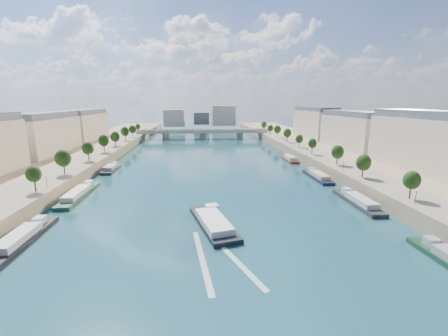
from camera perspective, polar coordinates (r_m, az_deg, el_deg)
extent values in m
plane|color=#0D343B|center=(129.76, -2.82, -1.65)|extent=(700.00, 700.00, 0.00)
cube|color=#9E8460|center=(145.62, -32.44, -1.05)|extent=(44.00, 520.00, 5.00)
cube|color=#9E8460|center=(150.10, 25.80, 0.03)|extent=(44.00, 520.00, 5.00)
cube|color=gray|center=(138.80, -27.07, 0.05)|extent=(14.00, 520.00, 0.10)
cube|color=gray|center=(142.53, 20.71, 0.92)|extent=(14.00, 520.00, 0.10)
cylinder|color=#382B1E|center=(107.57, -32.81, -2.88)|extent=(0.50, 0.50, 3.82)
ellipsoid|color=#183311|center=(106.80, -33.03, -1.02)|extent=(4.80, 4.80, 5.52)
cylinder|color=#382B1E|center=(128.65, -27.95, -0.09)|extent=(0.50, 0.50, 3.82)
ellipsoid|color=#183311|center=(128.00, -28.12, 1.48)|extent=(4.80, 4.80, 5.52)
cylinder|color=#382B1E|center=(150.60, -24.49, 1.91)|extent=(0.50, 0.50, 3.82)
ellipsoid|color=#183311|center=(150.04, -24.62, 3.25)|extent=(4.80, 4.80, 5.52)
cylinder|color=#382B1E|center=(173.09, -21.92, 3.38)|extent=(0.50, 0.50, 3.82)
ellipsoid|color=#183311|center=(172.61, -22.01, 4.56)|extent=(4.80, 4.80, 5.52)
cylinder|color=#382B1E|center=(195.95, -19.93, 4.52)|extent=(0.50, 0.50, 3.82)
ellipsoid|color=#183311|center=(195.52, -20.01, 5.56)|extent=(4.80, 4.80, 5.52)
cylinder|color=#382B1E|center=(219.04, -18.36, 5.41)|extent=(0.50, 0.50, 3.82)
ellipsoid|color=#183311|center=(218.66, -18.42, 6.34)|extent=(4.80, 4.80, 5.52)
cylinder|color=#382B1E|center=(242.32, -17.08, 6.12)|extent=(0.50, 0.50, 3.82)
ellipsoid|color=#183311|center=(241.97, -17.14, 6.97)|extent=(4.80, 4.80, 5.52)
cylinder|color=#382B1E|center=(265.72, -16.03, 6.71)|extent=(0.50, 0.50, 3.82)
ellipsoid|color=#183311|center=(265.41, -16.08, 7.48)|extent=(4.80, 4.80, 5.52)
cylinder|color=#382B1E|center=(99.53, 32.10, -3.91)|extent=(0.50, 0.50, 3.82)
ellipsoid|color=#183311|center=(98.69, 32.34, -1.91)|extent=(4.80, 4.80, 5.52)
cylinder|color=#382B1E|center=(118.81, 25.25, -0.76)|extent=(0.50, 0.50, 3.82)
ellipsoid|color=#183311|center=(118.11, 25.41, 0.93)|extent=(4.80, 4.80, 5.52)
cylinder|color=#382B1E|center=(139.56, 20.38, 1.49)|extent=(0.50, 0.50, 3.82)
ellipsoid|color=#183311|center=(138.96, 20.49, 2.94)|extent=(4.80, 4.80, 5.52)
cylinder|color=#382B1E|center=(161.22, 16.78, 3.14)|extent=(0.50, 0.50, 3.82)
ellipsoid|color=#183311|center=(160.70, 16.87, 4.41)|extent=(4.80, 4.80, 5.52)
cylinder|color=#382B1E|center=(183.46, 14.04, 4.39)|extent=(0.50, 0.50, 3.82)
ellipsoid|color=#183311|center=(183.00, 14.10, 5.50)|extent=(4.80, 4.80, 5.52)
cylinder|color=#382B1E|center=(206.09, 11.90, 5.36)|extent=(0.50, 0.50, 3.82)
ellipsoid|color=#183311|center=(205.69, 11.94, 6.35)|extent=(4.80, 4.80, 5.52)
cylinder|color=#382B1E|center=(229.01, 10.17, 6.13)|extent=(0.50, 0.50, 3.82)
ellipsoid|color=#183311|center=(228.64, 10.20, 7.03)|extent=(4.80, 4.80, 5.52)
cylinder|color=#382B1E|center=(252.12, 8.75, 6.76)|extent=(0.50, 0.50, 3.82)
ellipsoid|color=#183311|center=(251.79, 8.78, 7.57)|extent=(4.80, 4.80, 5.52)
cylinder|color=#382B1E|center=(275.39, 7.58, 7.28)|extent=(0.50, 0.50, 3.82)
ellipsoid|color=#183311|center=(275.09, 7.60, 8.02)|extent=(4.80, 4.80, 5.52)
cylinder|color=black|center=(109.87, -30.71, -2.30)|extent=(0.14, 0.14, 4.00)
sphere|color=#FFE5B2|center=(109.41, -30.83, -1.23)|extent=(0.36, 0.36, 0.36)
cylinder|color=black|center=(146.04, -24.08, 1.68)|extent=(0.14, 0.14, 4.00)
sphere|color=#FFE5B2|center=(145.70, -24.15, 2.49)|extent=(0.36, 0.36, 0.36)
cylinder|color=black|center=(183.80, -20.11, 4.04)|extent=(0.14, 0.14, 4.00)
sphere|color=#FFE5B2|center=(183.53, -20.16, 4.69)|extent=(0.36, 0.36, 0.36)
cylinder|color=black|center=(222.35, -17.50, 5.58)|extent=(0.14, 0.14, 4.00)
sphere|color=#FFE5B2|center=(222.13, -17.53, 6.12)|extent=(0.36, 0.36, 0.36)
cylinder|color=black|center=(94.22, 32.69, -4.77)|extent=(0.14, 0.14, 4.00)
sphere|color=#FFE5B2|center=(93.69, 32.84, -3.54)|extent=(0.36, 0.36, 0.36)
cylinder|color=black|center=(127.02, 21.83, 0.38)|extent=(0.14, 0.14, 4.00)
sphere|color=#FFE5B2|center=(126.62, 21.90, 1.31)|extent=(0.36, 0.36, 0.36)
cylinder|color=black|center=(163.06, 15.58, 3.35)|extent=(0.14, 0.14, 4.00)
sphere|color=#FFE5B2|center=(162.76, 15.63, 4.08)|extent=(0.36, 0.36, 0.36)
cylinder|color=black|center=(200.61, 11.62, 5.21)|extent=(0.14, 0.14, 4.00)
sphere|color=#FFE5B2|center=(200.36, 11.65, 5.80)|extent=(0.36, 0.36, 0.36)
cylinder|color=black|center=(238.96, 8.90, 6.46)|extent=(0.14, 0.14, 4.00)
sphere|color=#FFE5B2|center=(238.75, 8.92, 6.96)|extent=(0.36, 0.36, 0.36)
cube|color=#C3B096|center=(185.84, -30.78, 5.62)|extent=(16.00, 52.00, 20.00)
cube|color=#474C54|center=(185.15, -31.18, 9.17)|extent=(14.72, 50.44, 3.20)
cube|color=#C3B096|center=(239.25, -24.85, 7.39)|extent=(16.00, 52.00, 20.00)
cube|color=#474C54|center=(238.71, -25.11, 10.16)|extent=(14.72, 50.44, 3.20)
cube|color=#C3B096|center=(141.88, 34.29, 3.57)|extent=(16.00, 52.00, 20.00)
cube|color=#474C54|center=(140.97, 34.87, 8.22)|extent=(14.72, 50.44, 3.20)
cube|color=#C3B096|center=(190.01, 23.31, 6.47)|extent=(16.00, 52.00, 20.00)
cube|color=#474C54|center=(189.33, 23.62, 9.96)|extent=(14.72, 50.44, 3.20)
cube|color=#C3B096|center=(242.49, 16.86, 8.06)|extent=(16.00, 52.00, 20.00)
cube|color=#474C54|center=(241.97, 17.04, 10.80)|extent=(14.72, 50.44, 3.20)
cube|color=#C3B096|center=(337.14, -9.45, 9.38)|extent=(22.00, 18.00, 18.00)
cube|color=#C3B096|center=(347.33, -0.11, 9.97)|extent=(26.00, 20.00, 22.00)
cube|color=#474C54|center=(361.28, -4.33, 9.40)|extent=(18.00, 16.00, 14.00)
cube|color=#C1B79E|center=(261.88, -4.00, 6.93)|extent=(112.00, 11.00, 2.20)
cube|color=#C1B79E|center=(256.76, -3.99, 7.15)|extent=(112.00, 0.80, 0.90)
cube|color=#C1B79E|center=(266.71, -4.03, 7.36)|extent=(112.00, 0.80, 0.90)
cylinder|color=#C1B79E|center=(263.65, -11.00, 5.96)|extent=(6.40, 6.40, 5.00)
cylinder|color=#C1B79E|center=(262.26, -3.99, 6.13)|extent=(6.40, 6.40, 5.00)
cylinder|color=#C1B79E|center=(264.77, 2.99, 6.20)|extent=(6.40, 6.40, 5.00)
cube|color=#C1B79E|center=(266.47, -15.30, 5.81)|extent=(6.00, 12.00, 5.00)
cube|color=#C1B79E|center=(268.26, 7.25, 6.20)|extent=(6.00, 12.00, 5.00)
cube|color=black|center=(80.12, -2.07, -10.63)|extent=(12.89, 26.13, 1.80)
cube|color=silver|center=(77.61, -2.01, -10.05)|extent=(9.56, 17.27, 1.62)
cube|color=silver|center=(86.46, -2.35, -7.57)|extent=(4.20, 3.78, 1.80)
cube|color=silver|center=(64.91, -4.21, -16.84)|extent=(4.17, 25.97, 0.04)
cube|color=silver|center=(65.26, 1.67, -16.63)|extent=(10.26, 24.76, 0.04)
cube|color=black|center=(85.45, -33.86, -11.35)|extent=(5.00, 25.46, 1.80)
cube|color=silver|center=(83.21, -34.68, -10.80)|extent=(4.10, 14.00, 1.60)
cube|color=silver|center=(91.05, -31.72, -8.46)|extent=(2.50, 3.05, 1.80)
cube|color=#1A422E|center=(114.61, -25.78, -4.70)|extent=(5.00, 29.85, 1.80)
cube|color=beige|center=(112.02, -26.28, -4.22)|extent=(4.10, 16.42, 1.60)
cube|color=beige|center=(122.22, -24.41, -2.66)|extent=(2.50, 3.58, 1.80)
cube|color=#2B2A2D|center=(150.60, -20.64, -0.34)|extent=(5.00, 19.40, 1.80)
cube|color=#97979F|center=(148.79, -20.85, 0.17)|extent=(4.10, 10.67, 1.60)
cube|color=#97979F|center=(155.72, -20.13, 0.79)|extent=(2.50, 2.33, 1.80)
cube|color=#93949B|center=(80.58, 34.78, -11.47)|extent=(2.50, 2.65, 1.80)
cube|color=#28292B|center=(104.64, 24.04, -6.11)|extent=(5.00, 24.89, 1.80)
cube|color=beige|center=(102.50, 24.65, -5.54)|extent=(4.10, 13.69, 1.60)
cube|color=beige|center=(110.38, 22.27, -4.03)|extent=(2.50, 2.99, 1.80)
cube|color=#161A31|center=(132.58, 17.37, -1.78)|extent=(5.00, 23.31, 1.80)
cube|color=#C5BB94|center=(130.51, 17.72, -1.25)|extent=(4.10, 12.82, 1.60)
cube|color=#C5BB94|center=(138.47, 16.34, -0.35)|extent=(2.50, 2.80, 1.80)
cube|color=maroon|center=(168.45, 12.40, 1.49)|extent=(5.00, 19.65, 1.80)
cube|color=silver|center=(166.67, 12.58, 1.96)|extent=(4.10, 10.81, 1.60)
cube|color=silver|center=(173.66, 11.85, 2.45)|extent=(2.50, 2.36, 1.80)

